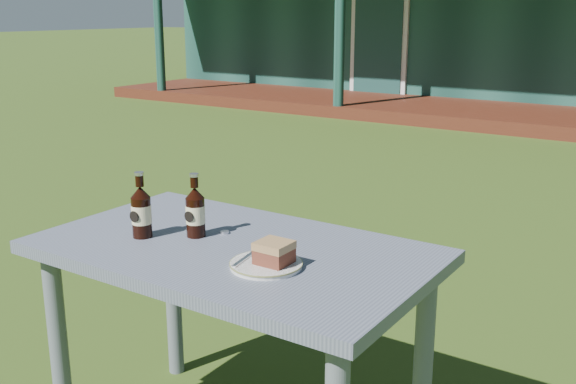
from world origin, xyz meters
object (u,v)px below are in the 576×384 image
Objects in this scene: plate at (266,264)px; cola_bottle_near at (195,211)px; cola_bottle_far at (141,211)px; cake_slice at (274,252)px; cafe_table at (234,277)px.

cola_bottle_near reaches higher than plate.
cake_slice is at bearing 1.47° from cola_bottle_far.
plate is 0.48m from cola_bottle_far.
cola_bottle_near is at bearing 166.68° from cake_slice.
cafe_table is at bearing 18.00° from cola_bottle_far.
cola_bottle_far is at bearing -179.53° from plate.
cola_bottle_far reaches higher than cola_bottle_near.
cake_slice is 0.44× the size of cola_bottle_far.
cola_bottle_far is at bearing -144.46° from cola_bottle_near.
plate is 1.01× the size of cola_bottle_near.
plate reaches higher than cafe_table.
cola_bottle_near is 0.97× the size of cola_bottle_far.
plate is at bearing -157.20° from cake_slice.
cake_slice is (0.21, -0.08, 0.15)m from cafe_table.
plate is 0.98× the size of cola_bottle_far.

